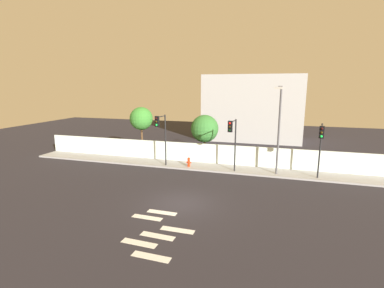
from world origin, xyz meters
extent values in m
plane|color=#26242A|center=(0.00, 0.00, 0.00)|extent=(80.00, 80.00, 0.00)
cube|color=#969696|center=(0.00, 8.20, 0.07)|extent=(36.00, 2.40, 0.15)
cube|color=silver|center=(0.00, 9.49, 1.05)|extent=(36.00, 0.18, 1.80)
cube|color=silver|center=(0.64, -5.80, 0.00)|extent=(1.81, 0.49, 0.01)
cube|color=silver|center=(-0.37, -4.95, 0.00)|extent=(1.82, 0.51, 0.01)
cube|color=silver|center=(0.21, -4.10, 0.00)|extent=(1.82, 0.52, 0.01)
cube|color=silver|center=(0.96, -3.25, 0.00)|extent=(1.80, 0.44, 0.01)
cube|color=silver|center=(-1.17, -2.40, 0.00)|extent=(1.81, 0.48, 0.01)
cube|color=silver|center=(-0.61, -1.55, 0.00)|extent=(1.80, 0.45, 0.01)
cylinder|color=black|center=(2.33, 7.55, 2.38)|extent=(0.12, 0.12, 4.46)
cylinder|color=black|center=(2.20, 6.90, 4.51)|extent=(0.34, 1.33, 0.08)
cube|color=black|center=(2.07, 6.24, 4.16)|extent=(0.37, 0.26, 0.90)
sphere|color=red|center=(2.04, 6.12, 4.43)|extent=(0.18, 0.18, 0.18)
sphere|color=#33260A|center=(2.04, 6.12, 4.15)|extent=(0.18, 0.18, 0.18)
sphere|color=black|center=(2.04, 6.12, 3.87)|extent=(0.18, 0.18, 0.18)
cylinder|color=black|center=(8.93, 7.55, 2.33)|extent=(0.12, 0.12, 4.35)
cylinder|color=black|center=(8.83, 6.78, 4.40)|extent=(0.29, 1.54, 0.08)
cube|color=black|center=(8.72, 6.02, 4.05)|extent=(0.36, 0.24, 0.90)
sphere|color=black|center=(8.70, 5.90, 4.32)|extent=(0.18, 0.18, 0.18)
sphere|color=#33260A|center=(8.70, 5.90, 4.04)|extent=(0.18, 0.18, 0.18)
sphere|color=#19F24C|center=(8.70, 5.90, 3.76)|extent=(0.18, 0.18, 0.18)
cylinder|color=black|center=(-3.99, 7.55, 2.48)|extent=(0.12, 0.12, 4.65)
cylinder|color=black|center=(-4.08, 6.87, 4.70)|extent=(0.26, 1.37, 0.08)
cube|color=black|center=(-4.17, 6.19, 4.35)|extent=(0.36, 0.24, 0.90)
sphere|color=black|center=(-4.19, 6.07, 4.62)|extent=(0.18, 0.18, 0.18)
sphere|color=#33260A|center=(-4.19, 6.07, 4.34)|extent=(0.18, 0.18, 0.18)
sphere|color=#19F24C|center=(-4.19, 6.07, 4.06)|extent=(0.18, 0.18, 0.18)
cylinder|color=#4C4C51|center=(5.78, 7.75, 3.73)|extent=(0.16, 0.16, 7.17)
cylinder|color=#4C4C51|center=(5.67, 6.97, 7.27)|extent=(0.31, 1.57, 0.10)
cube|color=beige|center=(5.57, 6.19, 7.17)|extent=(0.63, 0.32, 0.16)
cylinder|color=red|center=(-1.82, 7.67, 0.49)|extent=(0.24, 0.24, 0.68)
sphere|color=red|center=(-1.82, 7.67, 0.87)|extent=(0.26, 0.26, 0.26)
cylinder|color=red|center=(-1.99, 7.67, 0.53)|extent=(0.10, 0.09, 0.09)
cylinder|color=red|center=(-1.65, 7.67, 0.53)|extent=(0.10, 0.09, 0.09)
cylinder|color=brown|center=(-7.96, 10.77, 1.66)|extent=(0.18, 0.18, 3.31)
sphere|color=#367E2D|center=(-7.96, 10.77, 3.97)|extent=(2.39, 2.39, 2.39)
cylinder|color=brown|center=(-1.15, 10.77, 1.23)|extent=(0.20, 0.20, 2.46)
sphere|color=#31702E|center=(-1.15, 10.77, 3.20)|extent=(2.70, 2.70, 2.70)
cube|color=#AAAAAA|center=(2.31, 23.49, 4.37)|extent=(12.88, 6.00, 8.73)
camera|label=1|loc=(5.56, -16.00, 7.36)|focal=26.63mm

